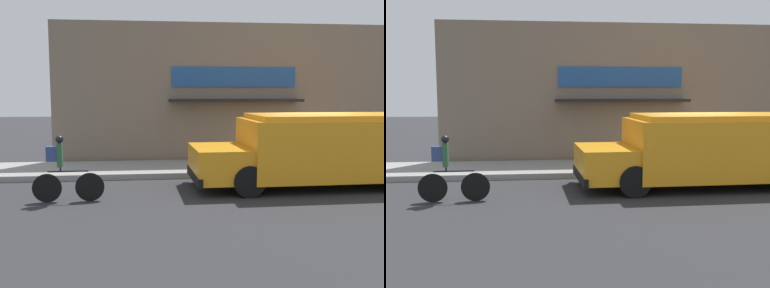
# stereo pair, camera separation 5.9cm
# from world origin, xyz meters

# --- Properties ---
(ground_plane) EXTENTS (70.00, 70.00, 0.00)m
(ground_plane) POSITION_xyz_m (0.00, 0.00, 0.00)
(ground_plane) COLOR #2B2B2D
(sidewalk) EXTENTS (28.00, 2.75, 0.18)m
(sidewalk) POSITION_xyz_m (0.00, 1.38, 0.09)
(sidewalk) COLOR gray
(sidewalk) RESTS_ON ground_plane
(storefront) EXTENTS (16.92, 0.97, 5.16)m
(storefront) POSITION_xyz_m (-0.06, 2.95, 2.58)
(storefront) COLOR #756656
(storefront) RESTS_ON ground_plane
(school_bus) EXTENTS (6.90, 2.90, 2.04)m
(school_bus) POSITION_xyz_m (-0.16, -1.50, 1.09)
(school_bus) COLOR orange
(school_bus) RESTS_ON ground_plane
(cyclist) EXTENTS (1.72, 0.20, 1.63)m
(cyclist) POSITION_xyz_m (-7.17, -2.55, 0.76)
(cyclist) COLOR black
(cyclist) RESTS_ON ground_plane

